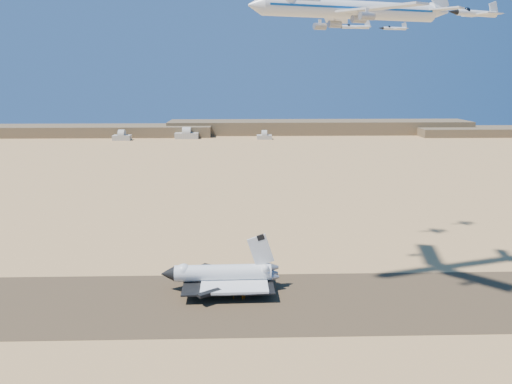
{
  "coord_description": "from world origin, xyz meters",
  "views": [
    {
      "loc": [
        10.82,
        -162.66,
        77.28
      ],
      "look_at": [
        15.79,
        8.0,
        38.01
      ],
      "focal_mm": 35.0,
      "sensor_mm": 36.0,
      "label": 1
    }
  ],
  "objects_px": {
    "shuttle": "(222,275)",
    "chase_jet_c": "(355,27)",
    "carrier_747": "(346,9)",
    "chase_jet_d": "(394,28)",
    "chase_jet_a": "(475,13)",
    "crew_c": "(244,297)",
    "crew_a": "(234,297)",
    "crew_b": "(243,298)"
  },
  "relations": [
    {
      "from": "crew_c",
      "to": "chase_jet_a",
      "type": "bearing_deg",
      "value": -161.29
    },
    {
      "from": "shuttle",
      "to": "chase_jet_d",
      "type": "relative_size",
      "value": 3.05
    },
    {
      "from": "carrier_747",
      "to": "chase_jet_a",
      "type": "height_order",
      "value": "carrier_747"
    },
    {
      "from": "shuttle",
      "to": "carrier_747",
      "type": "relative_size",
      "value": 0.58
    },
    {
      "from": "crew_a",
      "to": "chase_jet_d",
      "type": "xyz_separation_m",
      "value": [
        73.44,
        72.45,
        98.4
      ]
    },
    {
      "from": "shuttle",
      "to": "crew_b",
      "type": "distance_m",
      "value": 13.04
    },
    {
      "from": "carrier_747",
      "to": "crew_b",
      "type": "height_order",
      "value": "carrier_747"
    },
    {
      "from": "crew_c",
      "to": "crew_a",
      "type": "bearing_deg",
      "value": 40.03
    },
    {
      "from": "chase_jet_a",
      "to": "chase_jet_c",
      "type": "height_order",
      "value": "chase_jet_c"
    },
    {
      "from": "crew_a",
      "to": "shuttle",
      "type": "bearing_deg",
      "value": 40.67
    },
    {
      "from": "shuttle",
      "to": "crew_c",
      "type": "distance_m",
      "value": 13.07
    },
    {
      "from": "chase_jet_d",
      "to": "crew_c",
      "type": "bearing_deg",
      "value": -146.1
    },
    {
      "from": "crew_a",
      "to": "chase_jet_d",
      "type": "distance_m",
      "value": 142.57
    },
    {
      "from": "carrier_747",
      "to": "chase_jet_a",
      "type": "relative_size",
      "value": 4.61
    },
    {
      "from": "chase_jet_d",
      "to": "chase_jet_c",
      "type": "bearing_deg",
      "value": -160.38
    },
    {
      "from": "crew_a",
      "to": "crew_c",
      "type": "bearing_deg",
      "value": -81.78
    },
    {
      "from": "crew_c",
      "to": "chase_jet_d",
      "type": "xyz_separation_m",
      "value": [
        69.69,
        72.81,
        98.34
      ]
    },
    {
      "from": "shuttle",
      "to": "crew_a",
      "type": "xyz_separation_m",
      "value": [
        4.42,
        -8.64,
        -4.88
      ]
    },
    {
      "from": "crew_c",
      "to": "crew_b",
      "type": "bearing_deg",
      "value": 81.64
    },
    {
      "from": "shuttle",
      "to": "crew_c",
      "type": "relative_size",
      "value": 24.27
    },
    {
      "from": "carrier_747",
      "to": "crew_b",
      "type": "distance_m",
      "value": 104.97
    },
    {
      "from": "shuttle",
      "to": "crew_c",
      "type": "xyz_separation_m",
      "value": [
        8.17,
        -8.99,
        -4.82
      ]
    },
    {
      "from": "crew_b",
      "to": "chase_jet_d",
      "type": "relative_size",
      "value": 0.12
    },
    {
      "from": "chase_jet_c",
      "to": "crew_c",
      "type": "bearing_deg",
      "value": -135.57
    },
    {
      "from": "chase_jet_c",
      "to": "chase_jet_d",
      "type": "distance_m",
      "value": 24.86
    },
    {
      "from": "shuttle",
      "to": "crew_b",
      "type": "bearing_deg",
      "value": -52.63
    },
    {
      "from": "chase_jet_a",
      "to": "chase_jet_d",
      "type": "distance_m",
      "value": 103.68
    },
    {
      "from": "shuttle",
      "to": "chase_jet_c",
      "type": "height_order",
      "value": "chase_jet_c"
    },
    {
      "from": "crew_c",
      "to": "chase_jet_c",
      "type": "xyz_separation_m",
      "value": [
        48.61,
        59.65,
        97.65
      ]
    },
    {
      "from": "carrier_747",
      "to": "crew_b",
      "type": "bearing_deg",
      "value": 179.43
    },
    {
      "from": "shuttle",
      "to": "chase_jet_a",
      "type": "height_order",
      "value": "chase_jet_a"
    },
    {
      "from": "shuttle",
      "to": "chase_jet_c",
      "type": "relative_size",
      "value": 2.81
    },
    {
      "from": "carrier_747",
      "to": "crew_b",
      "type": "xyz_separation_m",
      "value": [
        -34.94,
        -9.87,
        -98.49
      ]
    },
    {
      "from": "crew_c",
      "to": "chase_jet_c",
      "type": "height_order",
      "value": "chase_jet_c"
    },
    {
      "from": "crew_a",
      "to": "chase_jet_c",
      "type": "bearing_deg",
      "value": -27.86
    },
    {
      "from": "shuttle",
      "to": "chase_jet_c",
      "type": "xyz_separation_m",
      "value": [
        56.78,
        50.65,
        92.83
      ]
    },
    {
      "from": "chase_jet_c",
      "to": "chase_jet_d",
      "type": "relative_size",
      "value": 1.09
    },
    {
      "from": "shuttle",
      "to": "chase_jet_a",
      "type": "bearing_deg",
      "value": -31.14
    },
    {
      "from": "carrier_747",
      "to": "chase_jet_d",
      "type": "relative_size",
      "value": 5.24
    },
    {
      "from": "carrier_747",
      "to": "chase_jet_c",
      "type": "bearing_deg",
      "value": 57.77
    },
    {
      "from": "carrier_747",
      "to": "chase_jet_a",
      "type": "xyz_separation_m",
      "value": [
        25.96,
        -39.71,
        -5.82
      ]
    },
    {
      "from": "chase_jet_a",
      "to": "chase_jet_d",
      "type": "height_order",
      "value": "chase_jet_d"
    }
  ]
}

